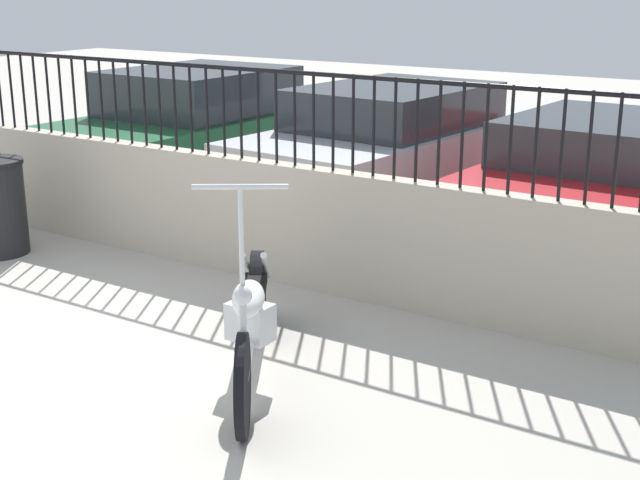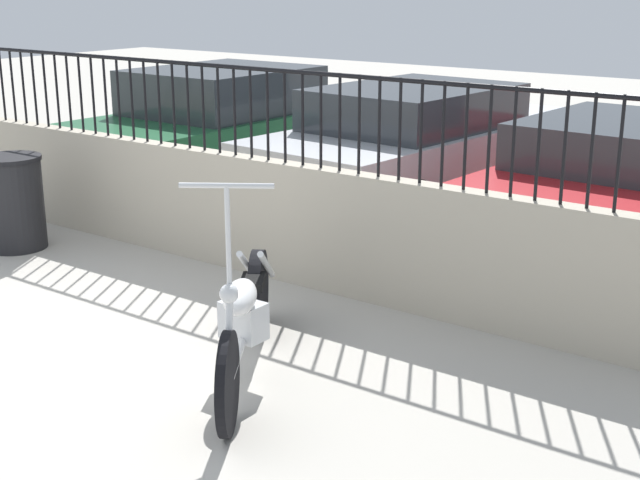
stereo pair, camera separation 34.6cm
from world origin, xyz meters
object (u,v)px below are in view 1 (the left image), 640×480
Objects in this scene: car_silver at (402,143)px; car_red at (608,176)px; car_green at (208,125)px; motorcycle_white at (252,314)px.

car_silver reaches higher than car_red.
car_green is 1.05× the size of car_red.
car_green is 2.59m from car_silver.
car_silver is (-1.35, 4.56, 0.29)m from motorcycle_white.
motorcycle_white is at bearing 169.80° from car_red.
car_green is 0.92× the size of car_silver.
car_green is 4.94m from car_red.
motorcycle_white is 0.45× the size of car_red.
car_green is at bearing -171.19° from motorcycle_white.
car_silver is at bearing 162.66° from motorcycle_white.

